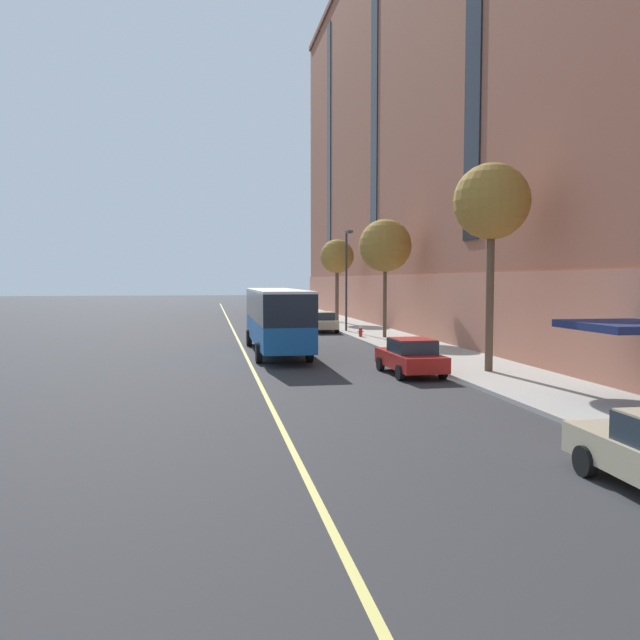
# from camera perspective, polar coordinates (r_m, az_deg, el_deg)

# --- Properties ---
(ground_plane) EXTENTS (260.00, 260.00, 0.00)m
(ground_plane) POSITION_cam_1_polar(r_m,az_deg,el_deg) (33.09, -4.39, -3.29)
(ground_plane) COLOR #303033
(sidewalk) EXTENTS (4.69, 160.00, 0.15)m
(sidewalk) POSITION_cam_1_polar(r_m,az_deg,el_deg) (37.86, 8.45, -2.32)
(sidewalk) COLOR #ADA89E
(sidewalk) RESTS_ON ground
(apartment_facade) EXTENTS (15.20, 110.00, 36.60)m
(apartment_facade) POSITION_cam_1_polar(r_m,az_deg,el_deg) (41.06, 22.34, 23.76)
(apartment_facade) COLOR #935642
(apartment_facade) RESTS_ON ground
(city_bus) EXTENTS (2.82, 12.23, 3.50)m
(city_bus) POSITION_cam_1_polar(r_m,az_deg,el_deg) (33.89, -4.01, 0.34)
(city_bus) COLOR #19569E
(city_bus) RESTS_ON ground
(parked_car_white_0) EXTENTS (2.01, 4.56, 1.56)m
(parked_car_white_0) POSITION_cam_1_polar(r_m,az_deg,el_deg) (53.89, -1.22, 0.26)
(parked_car_white_0) COLOR silver
(parked_car_white_0) RESTS_ON ground
(parked_car_red_1) EXTENTS (2.10, 4.34, 1.56)m
(parked_car_red_1) POSITION_cam_1_polar(r_m,az_deg,el_deg) (26.61, 8.29, -3.33)
(parked_car_red_1) COLOR #B21E19
(parked_car_red_1) RESTS_ON ground
(parked_car_champagne_2) EXTENTS (2.00, 4.38, 1.56)m
(parked_car_champagne_2) POSITION_cam_1_polar(r_m,az_deg,el_deg) (47.99, 0.21, -0.16)
(parked_car_champagne_2) COLOR #BCAD89
(parked_car_champagne_2) RESTS_ON ground
(parked_car_white_4) EXTENTS (2.01, 4.60, 1.56)m
(parked_car_white_4) POSITION_cam_1_polar(r_m,az_deg,el_deg) (66.70, -2.91, 0.92)
(parked_car_white_4) COLOR silver
(parked_car_white_4) RESTS_ON ground
(street_tree_near_corner) EXTENTS (3.19, 3.19, 8.74)m
(street_tree_near_corner) POSITION_cam_1_polar(r_m,az_deg,el_deg) (27.44, 15.41, 10.24)
(street_tree_near_corner) COLOR brown
(street_tree_near_corner) RESTS_ON sidewalk
(street_tree_mid_block) EXTENTS (3.52, 3.52, 7.92)m
(street_tree_mid_block) POSITION_cam_1_polar(r_m,az_deg,el_deg) (42.22, 5.98, 6.76)
(street_tree_mid_block) COLOR brown
(street_tree_mid_block) RESTS_ON sidewalk
(street_tree_far_uptown) EXTENTS (3.10, 3.10, 7.57)m
(street_tree_far_uptown) POSITION_cam_1_polar(r_m,az_deg,el_deg) (57.63, 1.57, 5.78)
(street_tree_far_uptown) COLOR brown
(street_tree_far_uptown) RESTS_ON sidewalk
(street_lamp) EXTENTS (0.36, 1.48, 7.54)m
(street_lamp) POSITION_cam_1_polar(r_m,az_deg,el_deg) (47.07, 2.48, 4.55)
(street_lamp) COLOR #2D2D30
(street_lamp) RESTS_ON sidewalk
(fire_hydrant) EXTENTS (0.42, 0.24, 0.72)m
(fire_hydrant) POSITION_cam_1_polar(r_m,az_deg,el_deg) (42.58, 3.73, -1.06)
(fire_hydrant) COLOR red
(fire_hydrant) RESTS_ON sidewalk
(lane_centerline) EXTENTS (0.16, 140.00, 0.01)m
(lane_centerline) POSITION_cam_1_polar(r_m,az_deg,el_deg) (35.96, -7.05, -2.74)
(lane_centerline) COLOR #E0D66B
(lane_centerline) RESTS_ON ground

